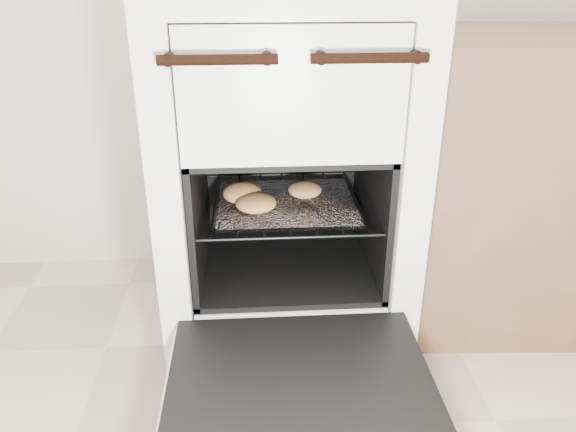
% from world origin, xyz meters
% --- Properties ---
extents(stove, '(0.63, 0.70, 0.96)m').
position_xyz_m(stove, '(0.19, 1.15, 0.47)').
color(stove, silver).
rests_on(stove, ground).
extents(oven_door, '(0.57, 0.44, 0.04)m').
position_xyz_m(oven_door, '(0.19, 0.62, 0.21)').
color(oven_door, black).
rests_on(oven_door, stove).
extents(oven_rack, '(0.46, 0.44, 0.01)m').
position_xyz_m(oven_rack, '(0.19, 1.08, 0.42)').
color(oven_rack, black).
rests_on(oven_rack, stove).
extents(foil_sheet, '(0.36, 0.31, 0.01)m').
position_xyz_m(foil_sheet, '(0.19, 1.06, 0.43)').
color(foil_sheet, white).
rests_on(foil_sheet, oven_rack).
extents(baked_rolls, '(0.29, 0.20, 0.05)m').
position_xyz_m(baked_rolls, '(0.12, 1.05, 0.45)').
color(baked_rolls, '#BF824C').
rests_on(baked_rolls, foil_sheet).
extents(counter, '(0.86, 0.60, 0.83)m').
position_xyz_m(counter, '(0.96, 1.21, 0.42)').
color(counter, brown).
rests_on(counter, ground).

